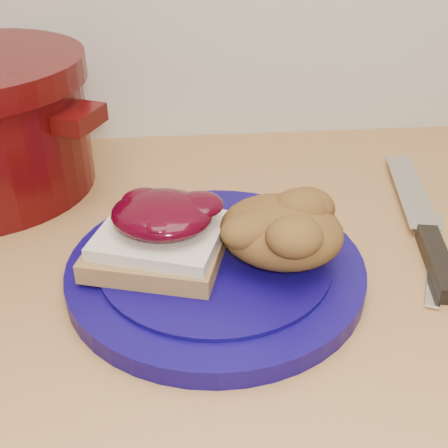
{
  "coord_description": "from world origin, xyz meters",
  "views": [
    {
      "loc": [
        -0.06,
        0.99,
        1.24
      ],
      "look_at": [
        -0.02,
        1.46,
        0.95
      ],
      "focal_mm": 45.0,
      "sensor_mm": 36.0,
      "label": 1
    }
  ],
  "objects": [
    {
      "name": "plate",
      "position": [
        -0.03,
        1.44,
        0.91
      ],
      "size": [
        0.38,
        0.38,
        0.02
      ],
      "primitive_type": "cylinder",
      "rotation": [
        0.0,
        0.0,
        -0.38
      ],
      "color": "#0D054D",
      "rests_on": "wood_countertop"
    },
    {
      "name": "sandwich",
      "position": [
        -0.08,
        1.44,
        0.95
      ],
      "size": [
        0.15,
        0.14,
        0.06
      ],
      "rotation": [
        0.0,
        0.0,
        -0.38
      ],
      "color": "olive",
      "rests_on": "plate"
    },
    {
      "name": "stuffing_mound",
      "position": [
        0.04,
        1.43,
        0.95
      ],
      "size": [
        0.15,
        0.14,
        0.06
      ],
      "primitive_type": "ellipsoid",
      "rotation": [
        0.0,
        0.0,
        -0.38
      ],
      "color": "brown",
      "rests_on": "plate"
    },
    {
      "name": "chef_knife",
      "position": [
        0.21,
        1.47,
        0.91
      ],
      "size": [
        0.08,
        0.31,
        0.02
      ],
      "rotation": [
        0.0,
        0.0,
        1.38
      ],
      "color": "black",
      "rests_on": "wood_countertop"
    },
    {
      "name": "butter_knife",
      "position": [
        0.2,
        1.45,
        0.9
      ],
      "size": [
        0.08,
        0.16,
        0.0
      ],
      "primitive_type": "cube",
      "rotation": [
        0.0,
        0.0,
        1.15
      ],
      "color": "silver",
      "rests_on": "wood_countertop"
    }
  ]
}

